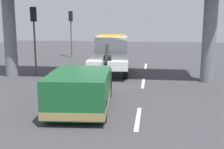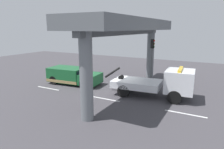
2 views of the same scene
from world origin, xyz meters
The scene contains 9 objects.
ground_plane centered at (0.00, 0.00, -0.05)m, with size 60.00×40.00×0.10m, color #423F44.
lane_stripe_west centered at (-6.00, -2.33, 0.00)m, with size 2.60×0.16×0.01m, color silver.
lane_stripe_mid centered at (0.00, -2.33, 0.00)m, with size 2.60×0.16×0.01m, color silver.
lane_stripe_east centered at (6.00, -2.33, 0.00)m, with size 2.60×0.16×0.01m, color silver.
tow_truck_white centered at (3.69, 0.07, 1.20)m, with size 7.33×2.89×2.46m.
towed_van_green centered at (-5.04, -0.01, 0.78)m, with size 5.36×2.61×1.58m.
overpass_structure centered at (0.91, 0.00, 5.28)m, with size 3.60×13.92×6.11m.
traffic_light_near centered at (-6.98, 4.62, 2.87)m, with size 0.39×0.32×3.93m.
traffic_light_far centered at (1.52, 4.62, 3.14)m, with size 0.39×0.32×4.31m.
Camera 2 is at (7.57, -15.22, 5.36)m, focal length 32.47 mm.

